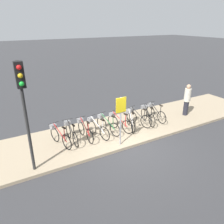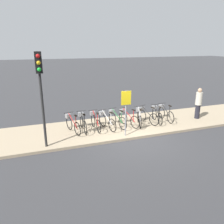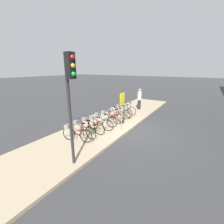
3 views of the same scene
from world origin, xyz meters
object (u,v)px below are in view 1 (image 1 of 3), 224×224
pedestrian (187,99)px  traffic_light (23,97)px  parked_bicycle_6 (130,119)px  parked_bicycle_8 (147,115)px  parked_bicycle_0 (59,135)px  parked_bicycle_3 (96,127)px  parked_bicycle_9 (155,112)px  sign_post (121,113)px  parked_bicycle_4 (107,124)px  parked_bicycle_5 (118,122)px  parked_bicycle_2 (84,129)px  parked_bicycle_7 (137,117)px  parked_bicycle_1 (71,132)px

pedestrian → traffic_light: (-8.08, -0.99, 1.75)m
parked_bicycle_6 → parked_bicycle_8: same height
parked_bicycle_6 → parked_bicycle_0: bearing=177.9°
parked_bicycle_3 → parked_bicycle_6: same height
parked_bicycle_9 → sign_post: size_ratio=0.74×
traffic_light → pedestrian: bearing=7.0°
parked_bicycle_6 → traffic_light: (-4.62, -1.15, 2.22)m
parked_bicycle_4 → parked_bicycle_5: 0.59m
parked_bicycle_2 → parked_bicycle_4: same height
parked_bicycle_9 → parked_bicycle_0: bearing=-179.7°
parked_bicycle_3 → parked_bicycle_0: bearing=176.8°
parked_bicycle_7 → parked_bicycle_9: (1.14, 0.05, 0.00)m
parked_bicycle_3 → parked_bicycle_2: bearing=170.0°
parked_bicycle_9 → parked_bicycle_1: bearing=179.9°
parked_bicycle_6 → parked_bicycle_1: bearing=176.7°
parked_bicycle_5 → parked_bicycle_8: (1.66, 0.02, 0.00)m
parked_bicycle_9 → parked_bicycle_6: bearing=-174.6°
parked_bicycle_1 → parked_bicycle_6: size_ratio=1.05×
parked_bicycle_1 → parked_bicycle_4: (1.67, -0.04, 0.00)m
parked_bicycle_5 → parked_bicycle_9: (2.21, 0.09, 0.00)m
parked_bicycle_2 → pedestrian: (5.74, -0.29, 0.47)m
parked_bicycle_4 → parked_bicycle_8: bearing=-1.0°
parked_bicycle_0 → parked_bicycle_4: same height
parked_bicycle_8 → parked_bicycle_9: (0.55, 0.07, 0.00)m
parked_bicycle_8 → sign_post: size_ratio=0.73×
parked_bicycle_9 → pedestrian: 1.95m
parked_bicycle_2 → parked_bicycle_6: size_ratio=1.05×
parked_bicycle_6 → parked_bicycle_8: (1.05, 0.08, 0.00)m
parked_bicycle_4 → parked_bicycle_9: size_ratio=0.97×
sign_post → parked_bicycle_5: bearing=62.7°
parked_bicycle_0 → sign_post: sign_post is taller
parked_bicycle_1 → parked_bicycle_0: bearing=-175.6°
parked_bicycle_2 → sign_post: 1.89m
parked_bicycle_4 → parked_bicycle_0: bearing=179.9°
parked_bicycle_1 → sign_post: sign_post is taller
sign_post → parked_bicycle_6: bearing=42.4°
traffic_light → parked_bicycle_2: bearing=28.6°
parked_bicycle_1 → pedestrian: size_ratio=0.89×
parked_bicycle_0 → traffic_light: bearing=-134.3°
parked_bicycle_5 → parked_bicycle_9: bearing=2.4°
parked_bicycle_9 → traffic_light: size_ratio=0.41×
parked_bicycle_0 → parked_bicycle_5: same height
parked_bicycle_7 → sign_post: bearing=-144.2°
parked_bicycle_3 → parked_bicycle_9: size_ratio=0.97×
parked_bicycle_1 → parked_bicycle_4: same height
parked_bicycle_8 → parked_bicycle_3: bearing=-179.1°
parked_bicycle_0 → parked_bicycle_3: 1.63m
parked_bicycle_6 → traffic_light: bearing=-166.0°
parked_bicycle_6 → parked_bicycle_5: bearing=174.5°
parked_bicycle_1 → parked_bicycle_7: (3.33, -0.06, 0.00)m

